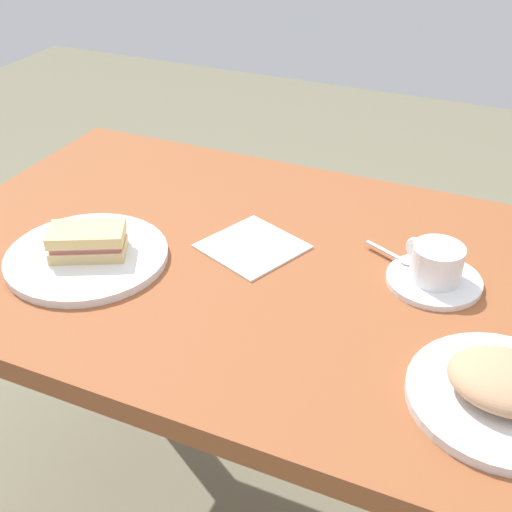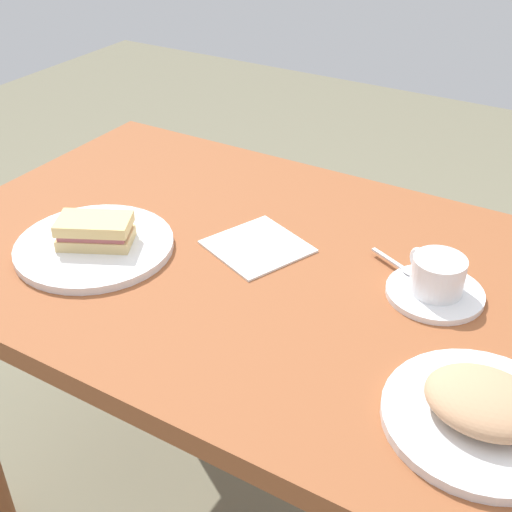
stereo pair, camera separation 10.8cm
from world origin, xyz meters
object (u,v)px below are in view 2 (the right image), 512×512
object	(u,v)px
spoon	(401,266)
side_plate	(480,418)
sandwich_plate	(95,246)
napkin	(257,246)
coffee_saucer	(435,293)
coffee_cup	(437,274)
dining_table	(299,332)
sandwich_front	(95,231)

from	to	relation	value
spoon	side_plate	world-z (taller)	spoon
sandwich_plate	napkin	bearing A→B (deg)	-148.00
coffee_saucer	napkin	size ratio (longest dim) A/B	1.01
coffee_cup	side_plate	distance (m)	0.27
spoon	napkin	distance (m)	0.25
side_plate	napkin	world-z (taller)	side_plate
coffee_saucer	coffee_cup	size ratio (longest dim) A/B	1.52
sandwich_plate	spoon	xyz separation A→B (m)	(-0.48, -0.20, 0.01)
dining_table	napkin	distance (m)	0.17
dining_table	napkin	xyz separation A→B (m)	(0.10, -0.03, 0.13)
coffee_saucer	coffee_cup	xyz separation A→B (m)	(0.00, -0.00, 0.04)
coffee_saucer	spoon	distance (m)	0.08
sandwich_plate	coffee_cup	bearing A→B (deg)	-162.72
sandwich_front	coffee_cup	size ratio (longest dim) A/B	1.41
coffee_cup	spoon	bearing A→B (deg)	-25.14
sandwich_plate	sandwich_front	distance (m)	0.03
dining_table	coffee_cup	size ratio (longest dim) A/B	13.45
sandwich_front	side_plate	bearing A→B (deg)	174.95
dining_table	napkin	bearing A→B (deg)	-16.39
dining_table	spoon	xyz separation A→B (m)	(-0.14, -0.08, 0.14)
dining_table	sandwich_plate	bearing A→B (deg)	19.16
sandwich_front	napkin	distance (m)	0.28
sandwich_plate	coffee_saucer	size ratio (longest dim) A/B	1.79
sandwich_plate	coffee_saucer	world-z (taller)	sandwich_plate
sandwich_front	coffee_cup	bearing A→B (deg)	-162.67
coffee_cup	spoon	distance (m)	0.08
coffee_saucer	napkin	bearing A→B (deg)	3.73
coffee_saucer	napkin	distance (m)	0.31
sandwich_front	spoon	distance (m)	0.51
dining_table	spoon	bearing A→B (deg)	-148.92
dining_table	coffee_saucer	size ratio (longest dim) A/B	8.84
dining_table	coffee_saucer	xyz separation A→B (m)	(-0.21, -0.05, 0.13)
sandwich_front	coffee_cup	world-z (taller)	coffee_cup
napkin	dining_table	bearing A→B (deg)	163.61
sandwich_plate	side_plate	distance (m)	0.68
dining_table	coffee_cup	distance (m)	0.27
spoon	coffee_cup	bearing A→B (deg)	154.86
coffee_cup	napkin	size ratio (longest dim) A/B	0.67
side_plate	sandwich_plate	bearing A→B (deg)	-4.91
sandwich_plate	napkin	world-z (taller)	sandwich_plate
sandwich_front	spoon	world-z (taller)	sandwich_front
dining_table	sandwich_front	bearing A→B (deg)	19.27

